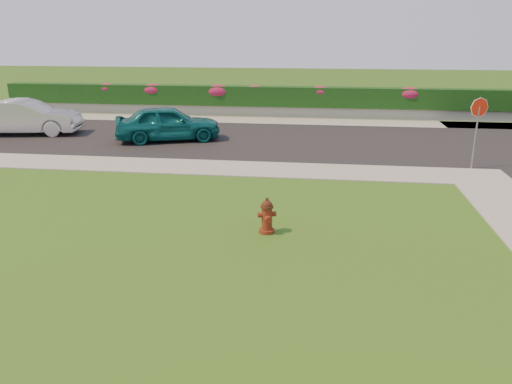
# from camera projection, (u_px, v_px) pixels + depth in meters

# --- Properties ---
(ground) EXTENTS (120.00, 120.00, 0.00)m
(ground) POSITION_uv_depth(u_px,v_px,m) (221.00, 300.00, 9.10)
(ground) COLOR black
(ground) RESTS_ON ground
(street_far) EXTENTS (26.00, 8.00, 0.04)m
(street_far) POSITION_uv_depth(u_px,v_px,m) (174.00, 137.00, 22.93)
(street_far) COLOR black
(street_far) RESTS_ON ground
(sidewalk_far) EXTENTS (24.00, 2.00, 0.04)m
(sidewalk_far) POSITION_uv_depth(u_px,v_px,m) (109.00, 164.00, 18.33)
(sidewalk_far) COLOR gray
(sidewalk_far) RESTS_ON ground
(curb_corner) EXTENTS (2.00, 2.00, 0.04)m
(curb_corner) POSITION_uv_depth(u_px,v_px,m) (479.00, 177.00, 16.72)
(curb_corner) COLOR gray
(curb_corner) RESTS_ON ground
(sidewalk_beyond) EXTENTS (34.00, 2.00, 0.04)m
(sidewalk_beyond) POSITION_uv_depth(u_px,v_px,m) (272.00, 121.00, 27.15)
(sidewalk_beyond) COLOR gray
(sidewalk_beyond) RESTS_ON ground
(retaining_wall) EXTENTS (34.00, 0.40, 0.60)m
(retaining_wall) POSITION_uv_depth(u_px,v_px,m) (274.00, 112.00, 28.47)
(retaining_wall) COLOR gray
(retaining_wall) RESTS_ON ground
(hedge) EXTENTS (32.00, 0.90, 1.10)m
(hedge) POSITION_uv_depth(u_px,v_px,m) (275.00, 96.00, 28.31)
(hedge) COLOR black
(hedge) RESTS_ON retaining_wall
(fire_hydrant) EXTENTS (0.46, 0.44, 0.89)m
(fire_hydrant) POSITION_uv_depth(u_px,v_px,m) (267.00, 216.00, 12.01)
(fire_hydrant) COLOR #4D0F0C
(fire_hydrant) RESTS_ON ground
(sedan_teal) EXTENTS (4.90, 3.26, 1.55)m
(sedan_teal) POSITION_uv_depth(u_px,v_px,m) (168.00, 123.00, 21.97)
(sedan_teal) COLOR #0B5458
(sedan_teal) RESTS_ON street_far
(sedan_silver) EXTENTS (5.11, 2.54, 1.61)m
(sedan_silver) POSITION_uv_depth(u_px,v_px,m) (26.00, 117.00, 23.31)
(sedan_silver) COLOR #AFB0B7
(sedan_silver) RESTS_ON street_far
(stop_sign) EXTENTS (0.65, 0.26, 2.54)m
(stop_sign) POSITION_uv_depth(u_px,v_px,m) (478.00, 117.00, 17.11)
(stop_sign) COLOR slate
(stop_sign) RESTS_ON ground
(flower_clump_a) EXTENTS (1.16, 0.75, 0.58)m
(flower_clump_a) POSITION_uv_depth(u_px,v_px,m) (107.00, 88.00, 29.35)
(flower_clump_a) COLOR #A71C5A
(flower_clump_a) RESTS_ON hedge
(flower_clump_b) EXTENTS (1.35, 0.87, 0.68)m
(flower_clump_b) POSITION_uv_depth(u_px,v_px,m) (153.00, 90.00, 29.01)
(flower_clump_b) COLOR #A71C5A
(flower_clump_b) RESTS_ON hedge
(flower_clump_c) EXTENTS (1.48, 0.95, 0.74)m
(flower_clump_c) POSITION_uv_depth(u_px,v_px,m) (218.00, 91.00, 28.54)
(flower_clump_c) COLOR #A71C5A
(flower_clump_c) RESTS_ON hedge
(flower_clump_d) EXTENTS (1.06, 0.68, 0.53)m
(flower_clump_d) POSITION_uv_depth(u_px,v_px,m) (254.00, 90.00, 28.25)
(flower_clump_d) COLOR #A71C5A
(flower_clump_d) RESTS_ON hedge
(flower_clump_e) EXTENTS (1.18, 0.76, 0.59)m
(flower_clump_e) POSITION_uv_depth(u_px,v_px,m) (320.00, 92.00, 27.80)
(flower_clump_e) COLOR #A71C5A
(flower_clump_e) RESTS_ON hedge
(flower_clump_f) EXTENTS (1.41, 0.91, 0.71)m
(flower_clump_f) POSITION_uv_depth(u_px,v_px,m) (409.00, 94.00, 27.21)
(flower_clump_f) COLOR #A71C5A
(flower_clump_f) RESTS_ON hedge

